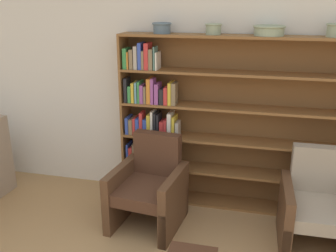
% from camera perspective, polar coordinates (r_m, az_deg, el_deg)
% --- Properties ---
extents(wall_back, '(12.00, 0.06, 2.75)m').
position_cam_1_polar(wall_back, '(3.98, 8.83, 7.45)').
color(wall_back, silver).
rests_on(wall_back, ground).
extents(bookshelf, '(2.43, 0.30, 1.82)m').
position_cam_1_polar(bookshelf, '(3.95, 6.56, 0.11)').
color(bookshelf, brown).
rests_on(bookshelf, ground).
extents(bowl_stoneware, '(0.19, 0.19, 0.11)m').
position_cam_1_polar(bowl_stoneware, '(3.84, -0.94, 14.81)').
color(bowl_stoneware, slate).
rests_on(bowl_stoneware, bookshelf).
extents(bowl_slate, '(0.17, 0.17, 0.10)m').
position_cam_1_polar(bowl_slate, '(3.74, 6.95, 14.57)').
color(bowl_slate, gray).
rests_on(bowl_slate, bookshelf).
extents(bowl_terracotta, '(0.30, 0.30, 0.10)m').
position_cam_1_polar(bowl_terracotta, '(3.71, 15.17, 13.97)').
color(bowl_terracotta, gray).
rests_on(bowl_terracotta, bookshelf).
extents(bowl_brass, '(0.18, 0.18, 0.12)m').
position_cam_1_polar(bowl_brass, '(3.77, 24.27, 13.28)').
color(bowl_brass, gray).
rests_on(bowl_brass, bookshelf).
extents(armchair_leather, '(0.71, 0.75, 0.87)m').
position_cam_1_polar(armchair_leather, '(3.74, -2.86, -9.32)').
color(armchair_leather, brown).
rests_on(armchair_leather, ground).
extents(armchair_cushioned, '(0.65, 0.69, 0.87)m').
position_cam_1_polar(armchair_cushioned, '(3.67, 21.91, -11.38)').
color(armchair_cushioned, brown).
rests_on(armchair_cushioned, ground).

